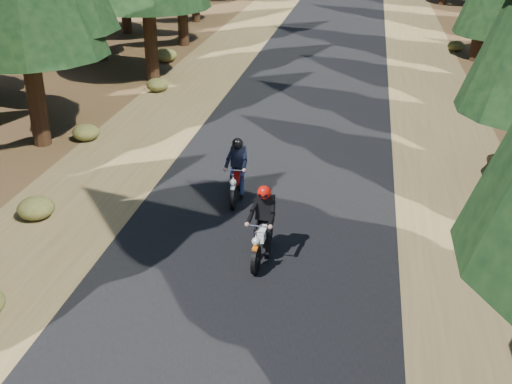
% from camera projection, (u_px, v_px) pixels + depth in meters
% --- Properties ---
extents(ground, '(120.00, 120.00, 0.00)m').
position_uv_depth(ground, '(243.00, 275.00, 12.45)').
color(ground, '#442F18').
rests_on(ground, ground).
extents(road, '(6.00, 100.00, 0.01)m').
position_uv_depth(road, '(279.00, 175.00, 16.93)').
color(road, black).
rests_on(road, ground).
extents(shoulder_l, '(3.20, 100.00, 0.01)m').
position_uv_depth(shoulder_l, '(113.00, 164.00, 17.64)').
color(shoulder_l, brown).
rests_on(shoulder_l, ground).
extents(shoulder_r, '(3.20, 100.00, 0.01)m').
position_uv_depth(shoulder_r, '(458.00, 188.00, 16.22)').
color(shoulder_r, brown).
rests_on(shoulder_r, ground).
extents(understory_shrubs, '(14.83, 30.85, 0.66)m').
position_uv_depth(understory_shrubs, '(346.00, 132.00, 19.31)').
color(understory_shrubs, '#474C1E').
rests_on(understory_shrubs, ground).
extents(rider_lead, '(0.62, 1.76, 1.54)m').
position_uv_depth(rider_lead, '(262.00, 236.00, 12.80)').
color(rider_lead, white).
rests_on(rider_lead, road).
extents(rider_follow, '(0.58, 1.72, 1.52)m').
position_uv_depth(rider_follow, '(237.00, 180.00, 15.39)').
color(rider_follow, maroon).
rests_on(rider_follow, road).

